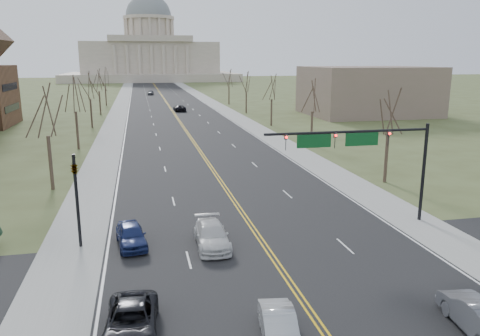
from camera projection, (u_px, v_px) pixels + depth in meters
name	position (u px, v px, depth m)	size (l,w,h in m)	color
road	(167.00, 104.00, 123.96)	(20.00, 380.00, 0.01)	black
cross_road	(290.00, 282.00, 25.00)	(120.00, 14.00, 0.01)	black
sidewalk_left	(121.00, 104.00, 121.49)	(4.00, 380.00, 0.03)	gray
sidewalk_right	(212.00, 103.00, 126.43)	(4.00, 380.00, 0.03)	gray
center_line	(167.00, 104.00, 123.96)	(0.42, 380.00, 0.01)	gold
edge_line_left	(130.00, 104.00, 121.95)	(0.15, 380.00, 0.01)	silver
edge_line_right	(204.00, 103.00, 125.98)	(0.15, 380.00, 0.01)	silver
capitol	(150.00, 54.00, 253.85)	(90.00, 60.00, 50.00)	beige
signal_mast	(361.00, 146.00, 32.35)	(12.12, 0.44, 7.20)	black
signal_left	(76.00, 190.00, 28.92)	(0.32, 0.36, 6.00)	black
tree_r_0	(389.00, 115.00, 43.82)	(3.74, 3.74, 8.50)	#3B2C23
tree_l_0	(46.00, 114.00, 41.16)	(3.96, 3.96, 9.00)	#3B2C23
tree_r_1	(313.00, 98.00, 62.85)	(3.74, 3.74, 8.50)	#3B2C23
tree_l_1	(75.00, 96.00, 60.19)	(3.96, 3.96, 9.00)	#3B2C23
tree_r_2	(272.00, 88.00, 81.88)	(3.74, 3.74, 8.50)	#3B2C23
tree_l_2	(89.00, 87.00, 79.23)	(3.96, 3.96, 9.00)	#3B2C23
tree_r_3	(246.00, 83.00, 100.91)	(3.74, 3.74, 8.50)	#3B2C23
tree_l_3	(99.00, 82.00, 98.26)	(3.96, 3.96, 9.00)	#3B2C23
tree_r_4	(229.00, 79.00, 119.94)	(3.74, 3.74, 8.50)	#3B2C23
tree_l_4	(105.00, 78.00, 117.29)	(3.96, 3.96, 9.00)	#3B2C23
bldg_right_mass	(368.00, 91.00, 98.69)	(25.00, 20.00, 10.00)	#706050
car_nb_outer_lead	(480.00, 316.00, 20.28)	(1.64, 4.71, 1.55)	#53565C
car_sb_inner_lead	(279.00, 328.00, 19.57)	(1.41, 4.04, 1.33)	#A0A3A7
car_sb_outer_lead	(131.00, 322.00, 20.04)	(2.23, 4.84, 1.35)	black
car_sb_inner_second	(212.00, 235.00, 29.67)	(2.01, 4.94, 1.43)	silver
car_sb_outer_second	(131.00, 235.00, 29.72)	(1.71, 4.25, 1.45)	navy
car_far_nb	(180.00, 108.00, 105.88)	(2.42, 5.25, 1.46)	black
car_far_sb	(151.00, 93.00, 153.17)	(1.80, 4.47, 1.52)	#55565D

